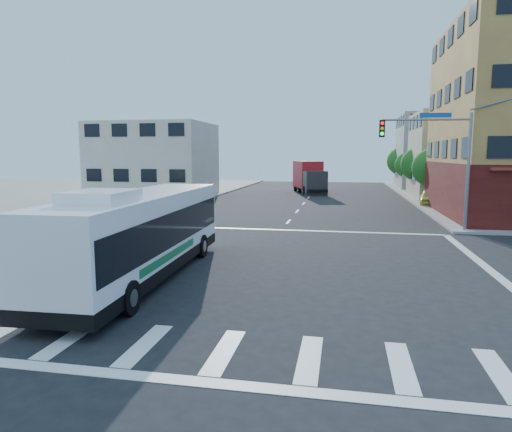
# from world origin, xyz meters

# --- Properties ---
(ground) EXTENTS (120.00, 120.00, 0.00)m
(ground) POSITION_xyz_m (0.00, 0.00, 0.00)
(ground) COLOR black
(ground) RESTS_ON ground
(sidewalk_nw) EXTENTS (50.00, 50.00, 0.15)m
(sidewalk_nw) POSITION_xyz_m (-35.00, 35.00, 0.07)
(sidewalk_nw) COLOR gray
(sidewalk_nw) RESTS_ON ground
(building_east_near) EXTENTS (12.06, 10.06, 9.00)m
(building_east_near) POSITION_xyz_m (16.98, 33.98, 4.51)
(building_east_near) COLOR #BAA88E
(building_east_near) RESTS_ON ground
(building_east_far) EXTENTS (12.06, 10.06, 10.00)m
(building_east_far) POSITION_xyz_m (16.98, 47.98, 5.01)
(building_east_far) COLOR #A7A7A1
(building_east_far) RESTS_ON ground
(building_west) EXTENTS (12.06, 10.06, 8.00)m
(building_west) POSITION_xyz_m (-17.02, 29.98, 4.01)
(building_west) COLOR beige
(building_west) RESTS_ON ground
(signal_mast_ne) EXTENTS (7.91, 1.13, 8.07)m
(signal_mast_ne) POSITION_xyz_m (9.08, 10.62, 4.98)
(signal_mast_ne) COLOR gray
(signal_mast_ne) RESTS_ON ground
(street_tree_a) EXTENTS (3.60, 3.60, 5.53)m
(street_tree_a) POSITION_xyz_m (11.90, 27.92, 3.59)
(street_tree_a) COLOR #3A2415
(street_tree_a) RESTS_ON ground
(street_tree_b) EXTENTS (3.80, 3.80, 5.79)m
(street_tree_b) POSITION_xyz_m (11.90, 35.92, 3.75)
(street_tree_b) COLOR #3A2415
(street_tree_b) RESTS_ON ground
(street_tree_c) EXTENTS (3.40, 3.40, 5.29)m
(street_tree_c) POSITION_xyz_m (11.90, 43.92, 3.46)
(street_tree_c) COLOR #3A2415
(street_tree_c) RESTS_ON ground
(street_tree_d) EXTENTS (4.00, 4.00, 6.03)m
(street_tree_d) POSITION_xyz_m (11.90, 51.92, 3.88)
(street_tree_d) COLOR #3A2415
(street_tree_d) RESTS_ON ground
(transit_bus) EXTENTS (2.93, 11.94, 3.51)m
(transit_bus) POSITION_xyz_m (-3.60, -2.41, 1.72)
(transit_bus) COLOR black
(transit_bus) RESTS_ON ground
(box_truck) EXTENTS (4.76, 8.76, 3.79)m
(box_truck) POSITION_xyz_m (-0.41, 37.03, 1.84)
(box_truck) COLOR #28292D
(box_truck) RESTS_ON ground
(parked_car) EXTENTS (2.36, 4.49, 1.46)m
(parked_car) POSITION_xyz_m (11.38, 25.54, 0.73)
(parked_car) COLOR #E3D255
(parked_car) RESTS_ON ground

